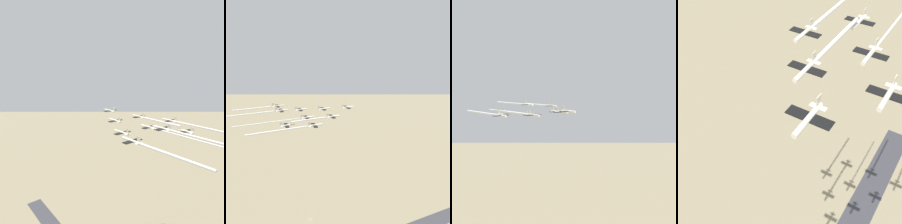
# 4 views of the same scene
# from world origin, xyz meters

# --- Properties ---
(jet_0) EXTENTS (10.10, 10.30, 3.63)m
(jet_0) POSITION_xyz_m (45.02, 52.30, 170.83)
(jet_0) COLOR silver
(jet_1) EXTENTS (10.10, 10.30, 3.63)m
(jet_1) POSITION_xyz_m (45.33, 31.30, 168.58)
(jet_1) COLOR silver
(jet_2) EXTENTS (10.10, 10.30, 3.63)m
(jet_2) POSITION_xyz_m (63.53, 42.36, 168.08)
(jet_2) COLOR silver
(jet_3) EXTENTS (10.10, 10.30, 3.63)m
(jet_3) POSITION_xyz_m (45.64, 10.29, 167.12)
(jet_3) COLOR silver
(jet_4) EXTENTS (10.10, 10.30, 3.63)m
(jet_4) POSITION_xyz_m (63.83, 21.36, 166.38)
(jet_4) COLOR silver
(jet_5) EXTENTS (10.10, 10.30, 3.63)m
(jet_5) POSITION_xyz_m (82.03, 32.43, 167.05)
(jet_5) COLOR silver
(jet_6) EXTENTS (10.10, 10.30, 3.63)m
(jet_6) POSITION_xyz_m (45.94, -10.71, 169.70)
(jet_6) COLOR silver
(jet_7) EXTENTS (10.10, 10.30, 3.63)m
(jet_7) POSITION_xyz_m (64.14, 0.36, 171.49)
(jet_7) COLOR silver
(jet_8) EXTENTS (10.10, 10.30, 3.63)m
(jet_8) POSITION_xyz_m (82.34, 11.43, 165.95)
(jet_8) COLOR silver
(smoke_trail_2) EXTENTS (15.58, 24.58, 1.18)m
(smoke_trail_2) POSITION_xyz_m (73.39, 26.14, 168.03)
(smoke_trail_2) COLOR white
(smoke_trail_4) EXTENTS (26.96, 43.64, 0.78)m
(smoke_trail_4) POSITION_xyz_m (79.56, -4.50, 166.33)
(smoke_trail_4) COLOR white
(smoke_trail_5) EXTENTS (22.81, 36.50, 1.14)m
(smoke_trail_5) POSITION_xyz_m (95.53, 10.23, 167.00)
(smoke_trail_5) COLOR white
(smoke_trail_6) EXTENTS (17.68, 28.09, 1.12)m
(smoke_trail_6) POSITION_xyz_m (56.88, -28.70, 169.65)
(smoke_trail_6) COLOR white
(smoke_trail_7) EXTENTS (21.06, 33.73, 1.03)m
(smoke_trail_7) POSITION_xyz_m (76.81, -20.48, 171.44)
(smoke_trail_7) COLOR white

